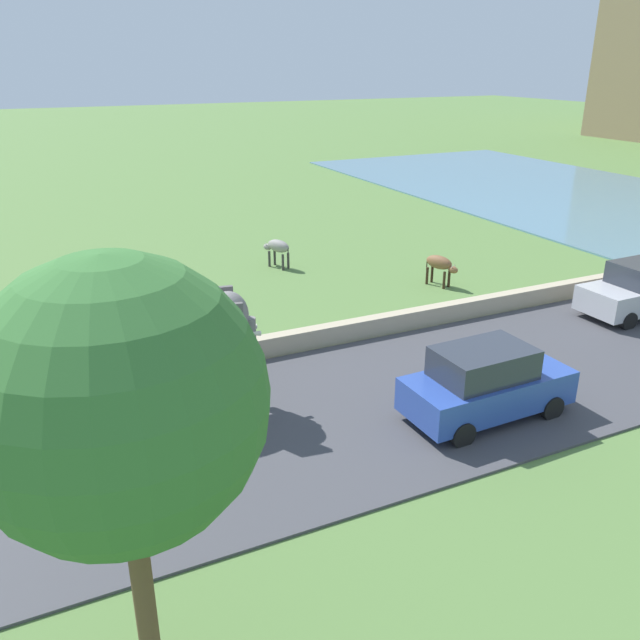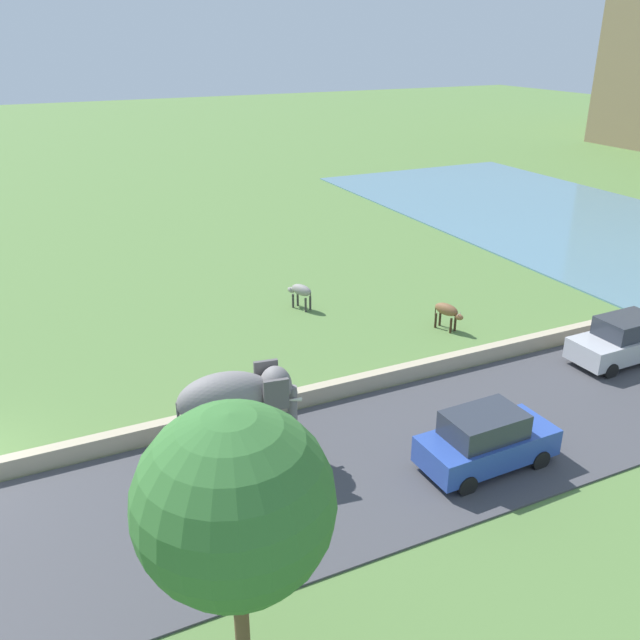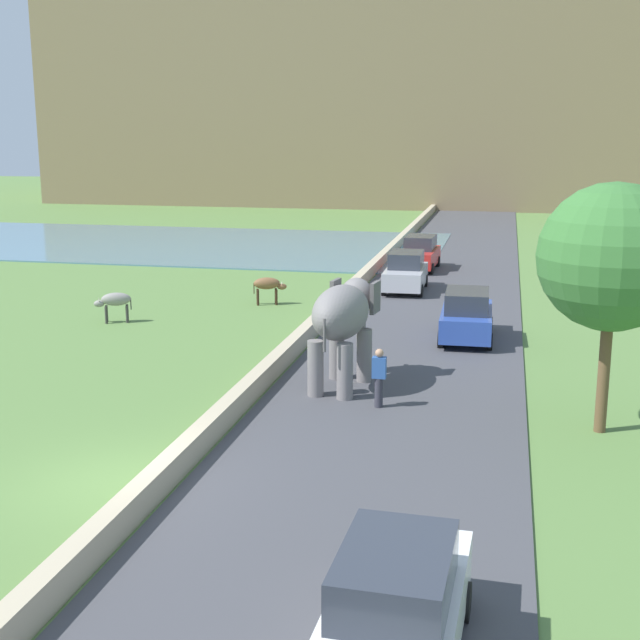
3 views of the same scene
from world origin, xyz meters
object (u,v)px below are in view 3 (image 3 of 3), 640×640
car_red (420,253)px  car_silver (406,272)px  car_white (396,607)px  elephant (343,318)px  cow_grey (115,301)px  car_blue (467,316)px  cow_brown (268,285)px  person_beside_elephant (379,377)px

car_red → car_silver: same height
car_silver → car_white: bearing=-83.5°
elephant → cow_grey: (-10.05, 6.45, -1.20)m
car_blue → cow_grey: car_blue is taller
car_red → car_white: size_ratio=1.00×
elephant → car_white: (3.12, -12.47, -1.14)m
cow_brown → car_red: bearing=63.0°
car_silver → cow_grey: 13.28m
car_blue → cow_grey: size_ratio=2.87×
person_beside_elephant → car_silver: size_ratio=0.40×
car_white → car_silver: bearing=96.5°
person_beside_elephant → car_blue: (1.86, 8.01, 0.03)m
car_white → cow_brown: size_ratio=2.86×
person_beside_elephant → car_white: car_white is taller
car_white → elephant: bearing=104.0°
elephant → car_silver: 15.21m
car_red → car_white: 33.97m
cow_grey → car_silver: bearing=41.0°
cow_brown → cow_grey: size_ratio=1.01×
elephant → car_blue: bearing=63.8°
car_blue → car_red: size_ratio=0.99×
elephant → cow_grey: 12.00m
car_blue → person_beside_elephant: bearing=-103.0°
elephant → cow_grey: bearing=147.3°
car_red → car_silver: 6.19m
car_white → cow_brown: 24.95m
person_beside_elephant → cow_grey: 13.92m
person_beside_elephant → car_red: car_red is taller
elephant → person_beside_elephant: bearing=-52.5°
elephant → car_silver: bearing=90.1°
elephant → car_white: elephant is taller
elephant → cow_brown: bearing=115.7°
car_blue → cow_grey: (-13.17, 0.10, -0.06)m
person_beside_elephant → cow_brown: 14.27m
elephant → car_blue: (3.12, 6.35, -1.14)m
car_white → cow_grey: size_ratio=2.89×
cow_grey → person_beside_elephant: bearing=-35.6°
cow_grey → elephant: bearing=-32.7°
cow_brown → cow_grey: (-4.74, -4.55, 0.00)m
car_blue → car_red: 15.33m
person_beside_elephant → car_red: (-1.29, 23.01, 0.03)m
car_red → car_white: bearing=-84.7°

